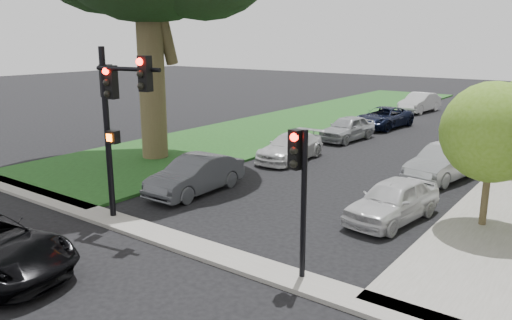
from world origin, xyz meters
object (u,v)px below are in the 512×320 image
Objects in this scene: small_tree_a at (492,132)px; car_parked_2 at (481,145)px; traffic_signal_secondary at (299,177)px; traffic_signal_main at (115,104)px; car_parked_7 at (347,128)px; car_parked_0 at (393,200)px; car_parked_8 at (383,118)px; car_parked_9 at (420,103)px; car_parked_5 at (196,175)px; car_parked_6 at (290,147)px; car_parked_1 at (444,163)px.

small_tree_a is 10.50m from car_parked_2.
traffic_signal_main is at bearing 179.63° from traffic_signal_secondary.
car_parked_7 is (-9.68, 10.07, -2.35)m from small_tree_a.
car_parked_0 is 0.82× the size of car_parked_2.
car_parked_7 is (-7.33, 0.11, 0.03)m from car_parked_2.
car_parked_8 is 1.05× the size of car_parked_9.
small_tree_a is 14.16m from car_parked_7.
car_parked_0 is 7.40m from car_parked_5.
small_tree_a is 1.10× the size of car_parked_7.
traffic_signal_main reaches higher than car_parked_2.
small_tree_a is 11.51m from traffic_signal_main.
car_parked_6 is at bearing -133.96° from car_parked_2.
car_parked_8 is at bearing 134.01° from car_parked_1.
car_parked_6 is 0.90× the size of car_parked_8.
traffic_signal_secondary reaches higher than car_parked_9.
car_parked_1 reaches higher than car_parked_6.
car_parked_5 reaches higher than car_parked_2.
car_parked_5 is 26.59m from car_parked_9.
traffic_signal_secondary is 0.85× the size of car_parked_6.
traffic_signal_secondary is 0.87× the size of car_parked_5.
car_parked_0 is at bearing -52.00° from car_parked_7.
car_parked_7 is at bearing 87.26° from car_parked_6.
small_tree_a is 18.18m from car_parked_8.
traffic_signal_main is 1.48× the size of traffic_signal_secondary.
car_parked_5 is (-7.22, -1.61, 0.02)m from car_parked_0.
car_parked_6 is at bearing -82.68° from car_parked_9.
small_tree_a is 1.06× the size of car_parked_5.
car_parked_7 is at bearing 130.76° from car_parked_0.
traffic_signal_secondary is 16.47m from car_parked_2.
car_parked_5 reaches higher than car_parked_0.
traffic_signal_secondary is at bearing -0.37° from traffic_signal_main.
car_parked_9 reaches higher than car_parked_2.
car_parked_1 is 0.89× the size of car_parked_2.
car_parked_1 is (-0.11, 5.94, 0.03)m from car_parked_0.
traffic_signal_main is 10.81m from car_parked_6.
car_parked_2 is (0.29, 5.09, -0.04)m from car_parked_1.
car_parked_9 is (-7.80, 13.95, 0.09)m from car_parked_2.
car_parked_0 is 8.77m from car_parked_6.
traffic_signal_main is 18.11m from car_parked_2.
small_tree_a reaches higher than car_parked_5.
car_parked_5 is (-7.11, -7.54, -0.01)m from car_parked_1.
car_parked_8 is (-7.26, 5.30, 0.00)m from car_parked_2.
traffic_signal_secondary is at bearing -29.81° from car_parked_5.
traffic_signal_secondary is 8.07m from car_parked_5.
traffic_signal_main reaches higher than car_parked_8.
traffic_signal_secondary reaches higher than car_parked_1.
small_tree_a is 1.03× the size of car_parked_6.
car_parked_2 reaches higher than car_parked_6.
car_parked_1 is at bearing 45.20° from car_parked_5.
car_parked_0 reaches higher than car_parked_8.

